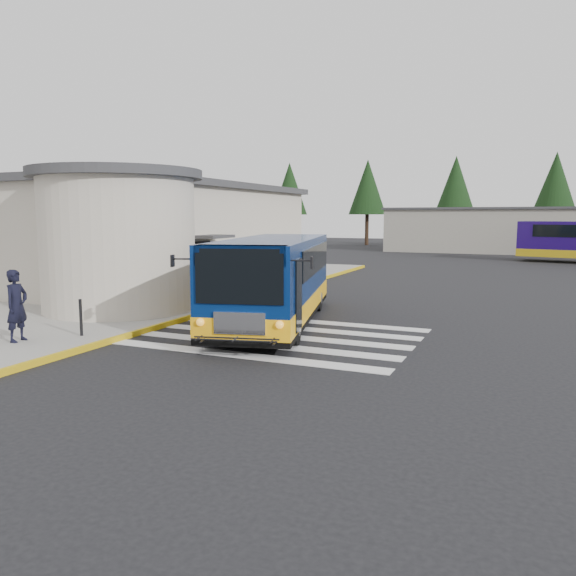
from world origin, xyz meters
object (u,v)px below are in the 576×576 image
at_px(pedestrian_a, 17,306).
at_px(pedestrian_b, 96,283).
at_px(bollard, 81,317).
at_px(transit_bus, 274,283).

relative_size(pedestrian_a, pedestrian_b, 1.00).
distance_m(pedestrian_a, bollard, 1.60).
xyz_separation_m(transit_bus, bollard, (-3.73, -4.41, -0.63)).
bearing_deg(pedestrian_a, bollard, -46.59).
bearing_deg(pedestrian_b, bollard, 41.11).
bearing_deg(bollard, pedestrian_a, -129.84).
height_order(pedestrian_a, pedestrian_b, pedestrian_a).
bearing_deg(pedestrian_b, pedestrian_a, 23.02).
height_order(pedestrian_a, bollard, pedestrian_a).
distance_m(transit_bus, bollard, 5.81).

